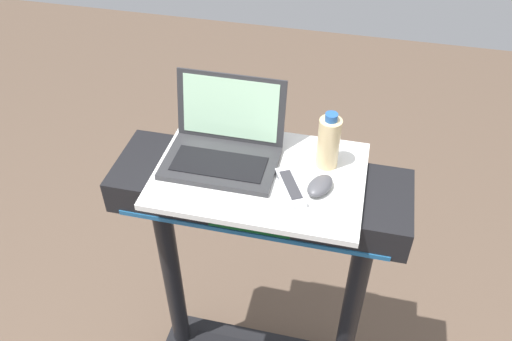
{
  "coord_description": "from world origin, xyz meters",
  "views": [
    {
      "loc": [
        0.25,
        -0.43,
        2.19
      ],
      "look_at": [
        0.0,
        0.65,
        1.21
      ],
      "focal_mm": 36.83,
      "sensor_mm": 36.0,
      "label": 1
    }
  ],
  "objects_px": {
    "water_bottle": "(329,142)",
    "tv_remote": "(291,187)",
    "computer_mouse": "(320,186)",
    "laptop": "(224,145)"
  },
  "relations": [
    {
      "from": "laptop",
      "to": "water_bottle",
      "type": "bearing_deg",
      "value": 3.48
    },
    {
      "from": "water_bottle",
      "to": "laptop",
      "type": "bearing_deg",
      "value": -173.34
    },
    {
      "from": "computer_mouse",
      "to": "water_bottle",
      "type": "relative_size",
      "value": 0.55
    },
    {
      "from": "laptop",
      "to": "water_bottle",
      "type": "height_order",
      "value": "laptop"
    },
    {
      "from": "water_bottle",
      "to": "tv_remote",
      "type": "bearing_deg",
      "value": -121.7
    },
    {
      "from": "water_bottle",
      "to": "tv_remote",
      "type": "height_order",
      "value": "water_bottle"
    },
    {
      "from": "water_bottle",
      "to": "tv_remote",
      "type": "distance_m",
      "value": 0.18
    },
    {
      "from": "laptop",
      "to": "water_bottle",
      "type": "distance_m",
      "value": 0.31
    },
    {
      "from": "computer_mouse",
      "to": "water_bottle",
      "type": "distance_m",
      "value": 0.14
    },
    {
      "from": "laptop",
      "to": "tv_remote",
      "type": "height_order",
      "value": "laptop"
    }
  ]
}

